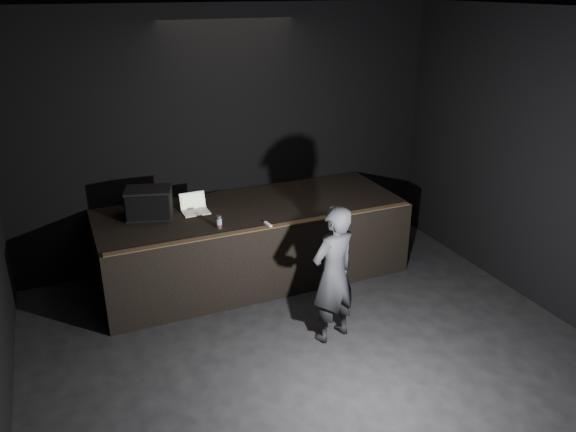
% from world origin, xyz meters
% --- Properties ---
extents(ground, '(7.00, 7.00, 0.00)m').
position_xyz_m(ground, '(0.00, 0.00, 0.00)').
color(ground, black).
rests_on(ground, ground).
extents(room_walls, '(6.10, 7.10, 3.52)m').
position_xyz_m(room_walls, '(0.00, 0.00, 2.02)').
color(room_walls, black).
rests_on(room_walls, ground).
extents(stage_riser, '(4.00, 1.50, 1.00)m').
position_xyz_m(stage_riser, '(0.00, 2.73, 0.50)').
color(stage_riser, black).
rests_on(stage_riser, ground).
extents(riser_lip, '(3.92, 0.10, 0.01)m').
position_xyz_m(riser_lip, '(0.00, 2.02, 1.01)').
color(riser_lip, brown).
rests_on(riser_lip, stage_riser).
extents(stage_monitor, '(0.64, 0.54, 0.37)m').
position_xyz_m(stage_monitor, '(-1.28, 2.92, 1.19)').
color(stage_monitor, black).
rests_on(stage_monitor, stage_riser).
extents(cable, '(0.79, 0.40, 0.02)m').
position_xyz_m(cable, '(-0.56, 3.31, 1.01)').
color(cable, black).
rests_on(cable, stage_riser).
extents(laptop, '(0.33, 0.30, 0.23)m').
position_xyz_m(laptop, '(-0.72, 2.88, 1.06)').
color(laptop, silver).
rests_on(laptop, stage_riser).
extents(beer_can, '(0.07, 0.07, 0.16)m').
position_xyz_m(beer_can, '(-0.59, 2.24, 1.08)').
color(beer_can, silver).
rests_on(beer_can, stage_riser).
extents(plastic_cup, '(0.08, 0.08, 0.10)m').
position_xyz_m(plastic_cup, '(0.81, 3.07, 1.05)').
color(plastic_cup, white).
rests_on(plastic_cup, stage_riser).
extents(wii_remote, '(0.05, 0.16, 0.03)m').
position_xyz_m(wii_remote, '(-0.02, 2.08, 1.01)').
color(wii_remote, white).
rests_on(wii_remote, stage_riser).
extents(person, '(0.67, 0.53, 1.60)m').
position_xyz_m(person, '(0.31, 1.00, 0.80)').
color(person, black).
rests_on(person, ground).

